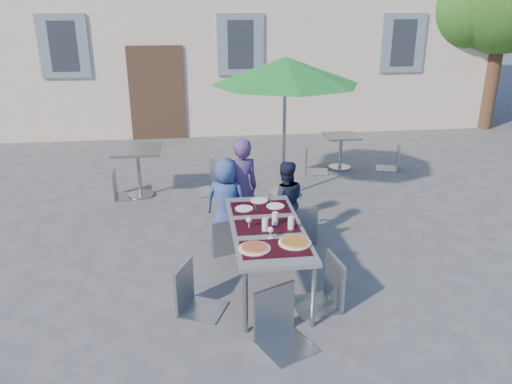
{
  "coord_description": "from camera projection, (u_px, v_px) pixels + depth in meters",
  "views": [
    {
      "loc": [
        -1.22,
        -4.63,
        3.08
      ],
      "look_at": [
        -0.44,
        1.3,
        0.82
      ],
      "focal_mm": 35.0,
      "sensor_mm": 36.0,
      "label": 1
    }
  ],
  "objects": [
    {
      "name": "chair_4",
      "position": [
        327.0,
        254.0,
        5.25
      ],
      "size": [
        0.53,
        0.53,
        1.05
      ],
      "color": "#91979C",
      "rests_on": "ground"
    },
    {
      "name": "chair_3",
      "position": [
        192.0,
        261.0,
        5.18
      ],
      "size": [
        0.58,
        0.58,
        0.99
      ],
      "color": "#92999D",
      "rests_on": "ground"
    },
    {
      "name": "cafe_table_0",
      "position": [
        138.0,
        162.0,
        8.35
      ],
      "size": [
        0.78,
        0.78,
        0.84
      ],
      "color": "#A7ABAF",
      "rests_on": "ground"
    },
    {
      "name": "bg_chair_l_1",
      "position": [
        312.0,
        143.0,
        9.58
      ],
      "size": [
        0.54,
        0.53,
        1.0
      ],
      "color": "gray",
      "rests_on": "ground"
    },
    {
      "name": "child_2",
      "position": [
        285.0,
        202.0,
        6.73
      ],
      "size": [
        0.57,
        0.33,
        1.16
      ],
      "primitive_type": "imported",
      "rotation": [
        0.0,
        0.0,
        3.12
      ],
      "color": "#171E33",
      "rests_on": "ground"
    },
    {
      "name": "child_1",
      "position": [
        241.0,
        190.0,
        6.79
      ],
      "size": [
        0.6,
        0.47,
        1.44
      ],
      "primitive_type": "imported",
      "rotation": [
        0.0,
        0.0,
        3.41
      ],
      "color": "#4A3267",
      "rests_on": "ground"
    },
    {
      "name": "ground",
      "position": [
        311.0,
        301.0,
        5.54
      ],
      "size": [
        90.0,
        90.0,
        0.0
      ],
      "primitive_type": "plane",
      "color": "#47474A",
      "rests_on": "ground"
    },
    {
      "name": "chair_5",
      "position": [
        281.0,
        286.0,
        4.66
      ],
      "size": [
        0.62,
        0.62,
        1.05
      ],
      "color": "gray",
      "rests_on": "ground"
    },
    {
      "name": "place_settings",
      "position": [
        260.0,
        205.0,
        6.16
      ],
      "size": [
        0.65,
        0.46,
        0.01
      ],
      "color": "white",
      "rests_on": "dining_table"
    },
    {
      "name": "chair_1",
      "position": [
        258.0,
        207.0,
        6.74
      ],
      "size": [
        0.44,
        0.45,
        0.89
      ],
      "color": "gray",
      "rests_on": "ground"
    },
    {
      "name": "cafe_table_1",
      "position": [
        341.0,
        147.0,
        9.86
      ],
      "size": [
        0.64,
        0.64,
        0.68
      ],
      "color": "#A7ABAF",
      "rests_on": "ground"
    },
    {
      "name": "chair_0",
      "position": [
        224.0,
        215.0,
        6.44
      ],
      "size": [
        0.51,
        0.51,
        0.92
      ],
      "color": "gray",
      "rests_on": "ground"
    },
    {
      "name": "chair_2",
      "position": [
        300.0,
        201.0,
        6.7
      ],
      "size": [
        0.47,
        0.48,
        1.03
      ],
      "color": "gray",
      "rests_on": "ground"
    },
    {
      "name": "glassware",
      "position": [
        274.0,
        223.0,
        5.49
      ],
      "size": [
        0.52,
        0.4,
        0.15
      ],
      "color": "silver",
      "rests_on": "dining_table"
    },
    {
      "name": "dining_table",
      "position": [
        267.0,
        231.0,
        5.61
      ],
      "size": [
        0.8,
        1.85,
        0.76
      ],
      "color": "#49494F",
      "rests_on": "ground"
    },
    {
      "name": "bg_chair_r_0",
      "position": [
        210.0,
        157.0,
        8.58
      ],
      "size": [
        0.63,
        0.62,
        1.06
      ],
      "color": "#90969C",
      "rests_on": "ground"
    },
    {
      "name": "bg_chair_r_1",
      "position": [
        394.0,
        143.0,
        9.76
      ],
      "size": [
        0.53,
        0.52,
        0.93
      ],
      "color": "#8E9599",
      "rests_on": "ground"
    },
    {
      "name": "pizza_near_right",
      "position": [
        295.0,
        242.0,
        5.18
      ],
      "size": [
        0.35,
        0.35,
        0.03
      ],
      "color": "white",
      "rests_on": "dining_table"
    },
    {
      "name": "child_0",
      "position": [
        226.0,
        202.0,
        6.7
      ],
      "size": [
        0.69,
        0.58,
        1.2
      ],
      "primitive_type": "imported",
      "rotation": [
        0.0,
        0.0,
        2.75
      ],
      "color": "navy",
      "rests_on": "ground"
    },
    {
      "name": "pizza_near_left",
      "position": [
        255.0,
        248.0,
        5.06
      ],
      "size": [
        0.33,
        0.33,
        0.03
      ],
      "color": "white",
      "rests_on": "dining_table"
    },
    {
      "name": "patio_umbrella",
      "position": [
        285.0,
        72.0,
        7.8
      ],
      "size": [
        2.39,
        2.39,
        2.32
      ],
      "color": "#A7ABAF",
      "rests_on": "ground"
    },
    {
      "name": "bg_chair_l_0",
      "position": [
        119.0,
        167.0,
        8.32
      ],
      "size": [
        0.43,
        0.42,
        0.92
      ],
      "color": "gray",
      "rests_on": "ground"
    }
  ]
}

